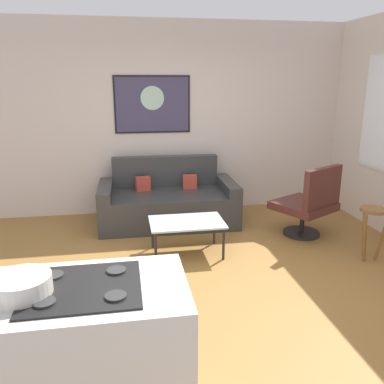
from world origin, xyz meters
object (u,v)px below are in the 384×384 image
object	(u,v)px
couch	(168,203)
mixing_bowl	(22,287)
armchair	(309,203)
bar_stool	(372,221)
wall_painting	(152,104)
coffee_table	(187,224)

from	to	relation	value
couch	mixing_bowl	distance (m)	3.68
mixing_bowl	armchair	bearing A→B (deg)	42.52
armchair	bar_stool	world-z (taller)	armchair
armchair	bar_stool	size ratio (longest dim) A/B	1.56
mixing_bowl	wall_painting	distance (m)	4.16
coffee_table	bar_stool	world-z (taller)	bar_stool
bar_stool	mixing_bowl	bearing A→B (deg)	-150.17
coffee_table	armchair	bearing A→B (deg)	8.91
mixing_bowl	wall_painting	size ratio (longest dim) A/B	0.27
bar_stool	wall_painting	size ratio (longest dim) A/B	0.55
coffee_table	mixing_bowl	xyz separation A→B (m)	(-1.21, -2.35, 0.61)
bar_stool	wall_painting	distance (m)	3.32
armchair	mixing_bowl	distance (m)	3.88
couch	mixing_bowl	world-z (taller)	mixing_bowl
couch	wall_painting	xyz separation A→B (m)	(-0.14, 0.56, 1.33)
coffee_table	wall_painting	xyz separation A→B (m)	(-0.24, 1.65, 1.26)
armchair	wall_painting	size ratio (longest dim) A/B	0.86
bar_stool	mixing_bowl	size ratio (longest dim) A/B	2.04
couch	coffee_table	size ratio (longest dim) A/B	2.24
armchair	mixing_bowl	xyz separation A→B (m)	(-2.84, -2.60, 0.52)
coffee_table	wall_painting	distance (m)	2.09
wall_painting	mixing_bowl	bearing A→B (deg)	-103.69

